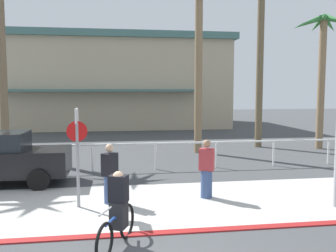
{
  "coord_description": "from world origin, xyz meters",
  "views": [
    {
      "loc": [
        -0.39,
        -5.27,
        3.02
      ],
      "look_at": [
        1.29,
        6.0,
        1.91
      ],
      "focal_mm": 39.44,
      "sensor_mm": 36.0,
      "label": 1
    }
  ],
  "objects_px": {
    "palm_tree_2": "(1,14)",
    "pedestrian_1": "(110,176)",
    "stop_sign_bike_lane": "(77,143)",
    "pedestrian_0": "(207,171)",
    "palm_tree_5": "(323,44)",
    "palm_tree_4": "(261,9)",
    "palm_tree_3": "(199,27)",
    "cyclist_blue_0": "(118,211)"
  },
  "relations": [
    {
      "from": "stop_sign_bike_lane",
      "to": "palm_tree_5",
      "type": "bearing_deg",
      "value": 35.24
    },
    {
      "from": "cyclist_blue_0",
      "to": "pedestrian_1",
      "type": "height_order",
      "value": "pedestrian_1"
    },
    {
      "from": "palm_tree_4",
      "to": "pedestrian_0",
      "type": "bearing_deg",
      "value": -120.02
    },
    {
      "from": "pedestrian_1",
      "to": "stop_sign_bike_lane",
      "type": "bearing_deg",
      "value": -164.27
    },
    {
      "from": "palm_tree_4",
      "to": "palm_tree_2",
      "type": "bearing_deg",
      "value": -176.95
    },
    {
      "from": "stop_sign_bike_lane",
      "to": "palm_tree_2",
      "type": "relative_size",
      "value": 0.3
    },
    {
      "from": "palm_tree_2",
      "to": "palm_tree_4",
      "type": "height_order",
      "value": "palm_tree_4"
    },
    {
      "from": "palm_tree_3",
      "to": "pedestrian_0",
      "type": "distance_m",
      "value": 9.22
    },
    {
      "from": "pedestrian_0",
      "to": "palm_tree_2",
      "type": "bearing_deg",
      "value": 132.91
    },
    {
      "from": "palm_tree_4",
      "to": "palm_tree_5",
      "type": "bearing_deg",
      "value": -18.93
    },
    {
      "from": "stop_sign_bike_lane",
      "to": "palm_tree_4",
      "type": "xyz_separation_m",
      "value": [
        8.51,
        9.08,
        5.49
      ]
    },
    {
      "from": "cyclist_blue_0",
      "to": "pedestrian_1",
      "type": "relative_size",
      "value": 1.06
    },
    {
      "from": "palm_tree_2",
      "to": "pedestrian_0",
      "type": "xyz_separation_m",
      "value": [
        7.5,
        -8.07,
        -5.68
      ]
    },
    {
      "from": "palm_tree_2",
      "to": "pedestrian_1",
      "type": "bearing_deg",
      "value": -59.42
    },
    {
      "from": "stop_sign_bike_lane",
      "to": "pedestrian_1",
      "type": "height_order",
      "value": "stop_sign_bike_lane"
    },
    {
      "from": "pedestrian_0",
      "to": "stop_sign_bike_lane",
      "type": "bearing_deg",
      "value": -174.39
    },
    {
      "from": "palm_tree_5",
      "to": "cyclist_blue_0",
      "type": "xyz_separation_m",
      "value": [
        -10.46,
        -10.6,
        -4.63
      ]
    },
    {
      "from": "palm_tree_5",
      "to": "pedestrian_1",
      "type": "xyz_separation_m",
      "value": [
        -10.63,
        -7.85,
        -4.58
      ]
    },
    {
      "from": "palm_tree_2",
      "to": "pedestrian_1",
      "type": "distance_m",
      "value": 11.09
    },
    {
      "from": "palm_tree_4",
      "to": "stop_sign_bike_lane",
      "type": "bearing_deg",
      "value": -133.16
    },
    {
      "from": "palm_tree_4",
      "to": "pedestrian_1",
      "type": "distance_m",
      "value": 13.39
    },
    {
      "from": "palm_tree_2",
      "to": "cyclist_blue_0",
      "type": "xyz_separation_m",
      "value": [
        5.01,
        -10.93,
        -5.74
      ]
    },
    {
      "from": "stop_sign_bike_lane",
      "to": "pedestrian_0",
      "type": "xyz_separation_m",
      "value": [
        3.47,
        0.34,
        -0.92
      ]
    },
    {
      "from": "palm_tree_2",
      "to": "palm_tree_5",
      "type": "xyz_separation_m",
      "value": [
        15.47,
        -0.33,
        -1.12
      ]
    },
    {
      "from": "stop_sign_bike_lane",
      "to": "palm_tree_2",
      "type": "height_order",
      "value": "palm_tree_2"
    },
    {
      "from": "palm_tree_3",
      "to": "palm_tree_5",
      "type": "relative_size",
      "value": 1.22
    },
    {
      "from": "palm_tree_5",
      "to": "pedestrian_0",
      "type": "relative_size",
      "value": 4.13
    },
    {
      "from": "palm_tree_3",
      "to": "palm_tree_4",
      "type": "distance_m",
      "value": 3.96
    },
    {
      "from": "palm_tree_5",
      "to": "cyclist_blue_0",
      "type": "height_order",
      "value": "palm_tree_5"
    },
    {
      "from": "pedestrian_1",
      "to": "cyclist_blue_0",
      "type": "bearing_deg",
      "value": -86.39
    },
    {
      "from": "stop_sign_bike_lane",
      "to": "pedestrian_1",
      "type": "relative_size",
      "value": 1.59
    },
    {
      "from": "palm_tree_2",
      "to": "pedestrian_0",
      "type": "height_order",
      "value": "palm_tree_2"
    },
    {
      "from": "palm_tree_3",
      "to": "cyclist_blue_0",
      "type": "height_order",
      "value": "palm_tree_3"
    },
    {
      "from": "palm_tree_3",
      "to": "palm_tree_4",
      "type": "xyz_separation_m",
      "value": [
        3.55,
        1.27,
        1.22
      ]
    },
    {
      "from": "palm_tree_5",
      "to": "cyclist_blue_0",
      "type": "relative_size",
      "value": 4.03
    },
    {
      "from": "palm_tree_2",
      "to": "palm_tree_3",
      "type": "xyz_separation_m",
      "value": [
        9.0,
        -0.6,
        -0.48
      ]
    },
    {
      "from": "pedestrian_0",
      "to": "pedestrian_1",
      "type": "xyz_separation_m",
      "value": [
        -2.66,
        -0.11,
        -0.03
      ]
    },
    {
      "from": "palm_tree_3",
      "to": "stop_sign_bike_lane",
      "type": "bearing_deg",
      "value": -122.45
    },
    {
      "from": "stop_sign_bike_lane",
      "to": "pedestrian_1",
      "type": "xyz_separation_m",
      "value": [
        0.8,
        0.23,
        -0.94
      ]
    },
    {
      "from": "palm_tree_3",
      "to": "palm_tree_4",
      "type": "relative_size",
      "value": 0.82
    },
    {
      "from": "stop_sign_bike_lane",
      "to": "pedestrian_0",
      "type": "height_order",
      "value": "stop_sign_bike_lane"
    },
    {
      "from": "stop_sign_bike_lane",
      "to": "pedestrian_0",
      "type": "relative_size",
      "value": 1.55
    }
  ]
}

